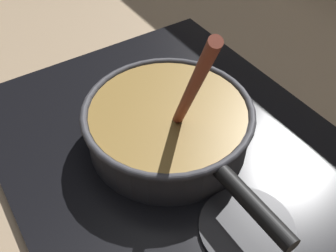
{
  "coord_description": "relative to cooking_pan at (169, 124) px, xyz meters",
  "views": [
    {
      "loc": [
        0.3,
        -0.05,
        0.45
      ],
      "look_at": [
        -0.03,
        0.17,
        0.04
      ],
      "focal_mm": 41.35,
      "sensor_mm": 36.0,
      "label": 1
    }
  ],
  "objects": [
    {
      "name": "ground",
      "position": [
        0.03,
        -0.17,
        -0.07
      ],
      "size": [
        2.4,
        1.6,
        0.04
      ],
      "primitive_type": "cube",
      "color": "#9E8466"
    },
    {
      "name": "hob_plate",
      "position": [
        -0.0,
        0.0,
        -0.04
      ],
      "size": [
        0.56,
        0.48,
        0.01
      ],
      "primitive_type": "cube",
      "color": "black",
      "rests_on": "ground"
    },
    {
      "name": "burner_ring",
      "position": [
        -0.0,
        0.0,
        -0.03
      ],
      "size": [
        0.16,
        0.16,
        0.01
      ],
      "primitive_type": "torus",
      "color": "#592D0C",
      "rests_on": "hob_plate"
    },
    {
      "name": "spare_burner",
      "position": [
        0.18,
        0.0,
        -0.03
      ],
      "size": [
        0.12,
        0.12,
        0.01
      ],
      "primitive_type": "cylinder",
      "color": "#262628",
      "rests_on": "hob_plate"
    },
    {
      "name": "cooking_pan",
      "position": [
        0.0,
        0.0,
        0.0
      ],
      "size": [
        0.37,
        0.25,
        0.26
      ],
      "color": "#38383D",
      "rests_on": "hob_plate"
    }
  ]
}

